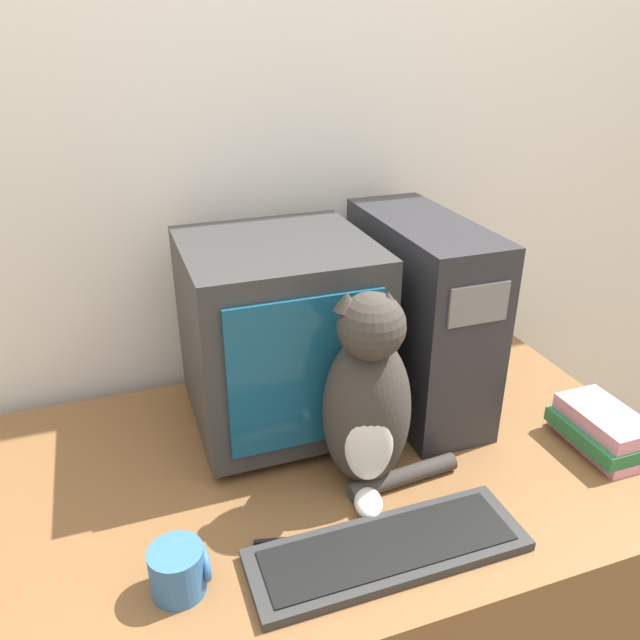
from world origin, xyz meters
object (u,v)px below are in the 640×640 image
at_px(book_stack, 604,429).
at_px(crt_monitor, 280,335).
at_px(cat, 368,403).
at_px(mug, 179,570).
at_px(keyboard, 388,550).
at_px(pen, 300,538).
at_px(computer_tower, 419,315).

bearing_deg(book_stack, crt_monitor, 152.77).
xyz_separation_m(crt_monitor, cat, (0.09, -0.25, -0.03)).
height_order(cat, mug, cat).
height_order(keyboard, mug, mug).
bearing_deg(mug, book_stack, 4.93).
relative_size(crt_monitor, keyboard, 0.88).
distance_m(cat, book_stack, 0.54).
bearing_deg(pen, cat, 31.35).
distance_m(cat, mug, 0.42).
xyz_separation_m(crt_monitor, mug, (-0.28, -0.39, -0.18)).
bearing_deg(pen, mug, -170.51).
height_order(computer_tower, mug, computer_tower).
height_order(computer_tower, book_stack, computer_tower).
bearing_deg(keyboard, computer_tower, 58.15).
bearing_deg(pen, crt_monitor, 78.34).
xyz_separation_m(crt_monitor, pen, (-0.07, -0.36, -0.21)).
relative_size(cat, book_stack, 1.99).
distance_m(crt_monitor, cat, 0.27).
relative_size(crt_monitor, cat, 1.02).
bearing_deg(cat, pen, -130.45).
height_order(computer_tower, keyboard, computer_tower).
distance_m(book_stack, mug, 0.89).
distance_m(crt_monitor, computer_tower, 0.32).
height_order(computer_tower, cat, computer_tower).
distance_m(crt_monitor, keyboard, 0.48).
bearing_deg(pen, book_stack, 3.53).
bearing_deg(mug, keyboard, -7.46).
bearing_deg(cat, mug, -141.78).
xyz_separation_m(crt_monitor, book_stack, (0.61, -0.31, -0.18)).
xyz_separation_m(book_stack, mug, (-0.89, -0.08, 0.00)).
relative_size(computer_tower, cat, 1.08).
bearing_deg(computer_tower, pen, -138.95).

